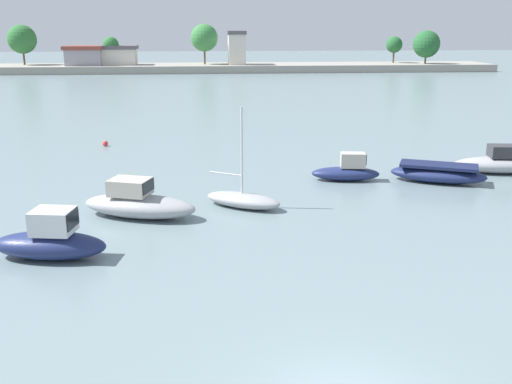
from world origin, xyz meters
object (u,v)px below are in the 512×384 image
Objects in this scene: moored_boat_1 at (50,241)px; moored_boat_2 at (138,203)px; mooring_buoy_0 at (105,143)px; moored_boat_3 at (243,200)px; moored_boat_5 at (438,173)px; moored_boat_4 at (347,171)px; moored_boat_6 at (500,163)px.

moored_boat_2 is (2.82, 4.88, -0.06)m from moored_boat_1.
mooring_buoy_0 is at bearing 122.89° from moored_boat_2.
moored_boat_1 is 9.83m from moored_boat_3.
moored_boat_5 is (19.31, 9.82, -0.21)m from moored_boat_1.
moored_boat_5 is 24.11m from mooring_buoy_0.
moored_boat_4 is (11.36, 5.79, -0.10)m from moored_boat_2.
mooring_buoy_0 is (-25.42, 10.37, -0.40)m from moored_boat_6.
moored_boat_5 is at bearing -150.45° from moored_boat_6.
moored_boat_6 is at bearing -22.19° from mooring_buoy_0.
moored_boat_6 reaches higher than moored_boat_4.
moored_boat_2 is 12.75m from moored_boat_4.
moored_boat_6 is at bearing 45.44° from moored_boat_5.
moored_boat_2 is 17.70m from mooring_buoy_0.
moored_boat_5 is at bearing -30.44° from mooring_buoy_0.
moored_boat_1 reaches higher than moored_boat_2.
moored_boat_5 is 0.98× the size of moored_boat_6.
moored_boat_3 reaches higher than mooring_buoy_0.
moored_boat_1 is 0.93× the size of moored_boat_3.
moored_boat_6 is 14.31× the size of mooring_buoy_0.
moored_boat_6 is at bearing 36.64° from moored_boat_2.
moored_boat_3 is 0.88× the size of moored_boat_5.
moored_boat_2 is 1.18× the size of moored_boat_3.
moored_boat_1 reaches higher than mooring_buoy_0.
moored_boat_3 reaches higher than moored_boat_6.
moored_boat_4 is 19.36m from mooring_buoy_0.
moored_boat_3 is at bearing -135.67° from moored_boat_4.
mooring_buoy_0 is at bearing 151.84° from moored_boat_4.
moored_boat_4 is 5.20m from moored_boat_5.
moored_boat_5 is at bearing 36.31° from moored_boat_1.
moored_boat_3 is (7.81, 5.95, -0.32)m from moored_boat_1.
moored_boat_2 is 22.18m from moored_boat_6.
mooring_buoy_0 is (-9.29, 16.09, -0.19)m from moored_boat_3.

